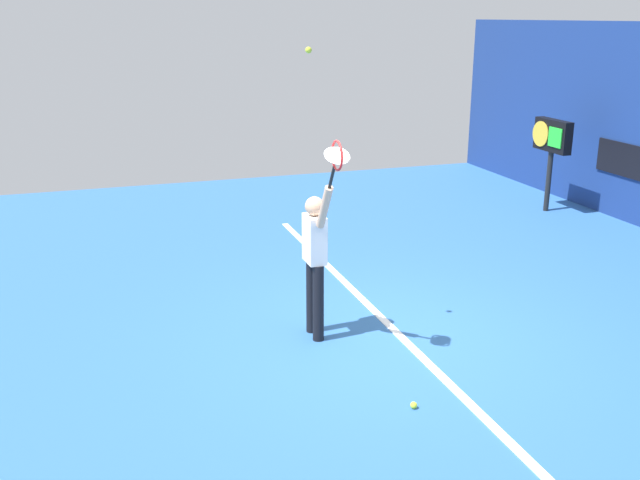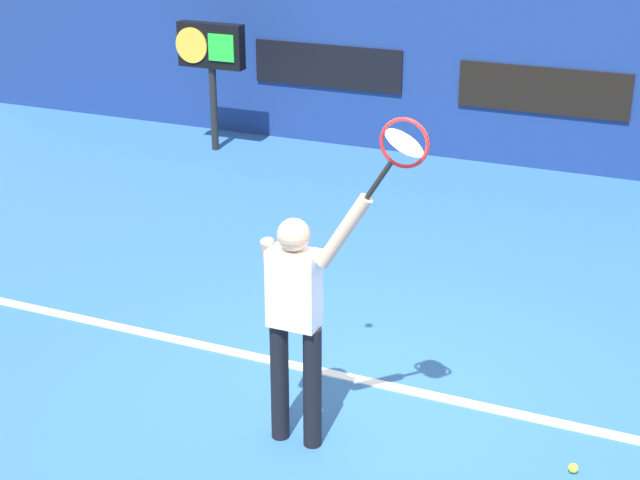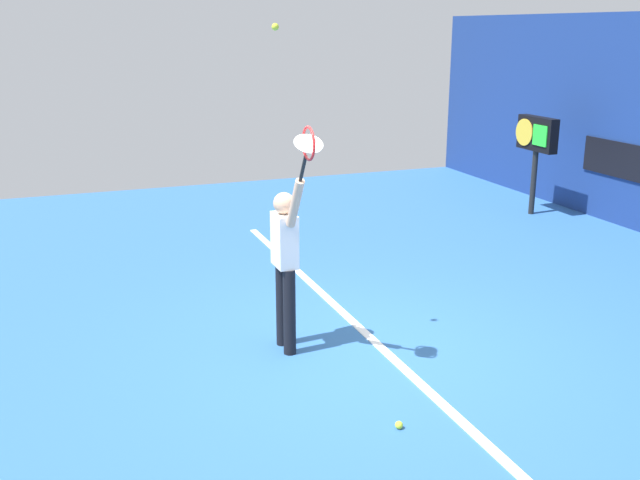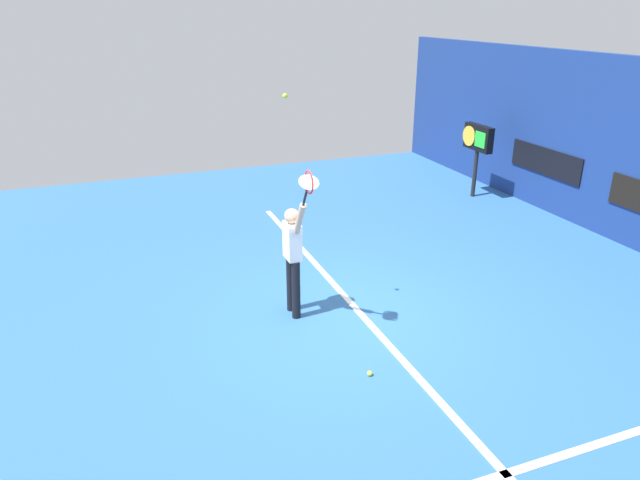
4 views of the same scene
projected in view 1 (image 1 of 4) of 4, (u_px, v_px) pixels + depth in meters
ground_plane at (382, 338)px, 8.45m from camera, size 18.00×18.00×0.00m
sponsor_banner_portside at (640, 164)px, 12.70m from camera, size 2.20×0.03×0.60m
court_baseline at (399, 335)px, 8.52m from camera, size 10.00×0.10×0.01m
tennis_player at (315, 255)px, 8.22m from camera, size 0.79×0.31×1.93m
tennis_racket at (336, 158)px, 7.21m from camera, size 0.46×0.27×0.60m
tennis_ball at (309, 50)px, 7.48m from camera, size 0.07×0.07×0.07m
scoreboard_clock at (552, 140)px, 13.55m from camera, size 0.96×0.20×1.76m
spare_ball at (414, 405)px, 6.93m from camera, size 0.07×0.07×0.07m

